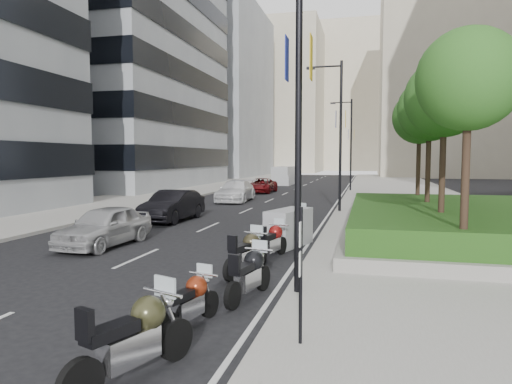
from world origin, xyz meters
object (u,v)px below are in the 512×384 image
(motorcycle_0, at_px, (135,338))
(motorcycle_1, at_px, (190,301))
(car_b, at_px, (172,206))
(motorcycle_5, at_px, (289,228))
(motorcycle_4, at_px, (273,241))
(parking_sign, at_px, (301,268))
(car_c, at_px, (236,191))
(car_a, at_px, (105,226))
(motorcycle_2, at_px, (250,274))
(delivery_van, at_px, (284,176))
(lamp_post_1, at_px, (338,128))
(car_d, at_px, (261,185))
(lamp_post_2, at_px, (349,140))
(lamp_post_0, at_px, (292,82))
(motorcycle_6, at_px, (295,221))
(motorcycle_3, at_px, (247,253))

(motorcycle_0, relative_size, motorcycle_1, 1.20)
(car_b, bearing_deg, motorcycle_5, -35.24)
(motorcycle_4, xyz_separation_m, car_b, (-6.93, 7.56, 0.23))
(parking_sign, distance_m, car_c, 27.08)
(parking_sign, height_order, car_a, parking_sign)
(motorcycle_0, relative_size, motorcycle_2, 1.06)
(motorcycle_2, distance_m, car_c, 24.08)
(car_b, relative_size, delivery_van, 0.89)
(parking_sign, relative_size, motorcycle_2, 1.13)
(lamp_post_1, relative_size, car_d, 1.82)
(car_a, relative_size, car_b, 0.91)
(lamp_post_2, xyz_separation_m, motorcycle_2, (-0.92, -35.36, -4.47))
(lamp_post_0, height_order, car_b, lamp_post_0)
(motorcycle_6, xyz_separation_m, car_d, (-6.82, 23.19, 0.07))
(delivery_van, bearing_deg, car_d, -85.51)
(delivery_van, bearing_deg, car_c, -85.60)
(car_d, bearing_deg, delivery_van, 91.50)
(motorcycle_3, relative_size, car_d, 0.45)
(parking_sign, distance_m, motorcycle_2, 3.20)
(motorcycle_0, distance_m, motorcycle_3, 6.41)
(lamp_post_0, bearing_deg, delivery_van, 100.36)
(delivery_van, bearing_deg, motorcycle_6, -75.41)
(motorcycle_1, xyz_separation_m, motorcycle_2, (0.66, 2.07, 0.06))
(lamp_post_1, height_order, motorcycle_0, lamp_post_1)
(motorcycle_1, bearing_deg, motorcycle_4, 10.65)
(lamp_post_2, bearing_deg, motorcycle_6, -92.66)
(motorcycle_0, height_order, delivery_van, delivery_van)
(lamp_post_2, xyz_separation_m, motorcycle_5, (-1.09, -28.83, -4.37))
(motorcycle_4, bearing_deg, delivery_van, 23.09)
(motorcycle_4, distance_m, car_c, 19.84)
(motorcycle_1, height_order, motorcycle_2, motorcycle_2)
(lamp_post_2, xyz_separation_m, car_c, (-7.97, -12.34, -4.26))
(lamp_post_0, height_order, motorcycle_4, lamp_post_0)
(motorcycle_5, xyz_separation_m, car_c, (-6.88, 16.49, 0.11))
(motorcycle_4, distance_m, car_a, 6.61)
(delivery_van, bearing_deg, motorcycle_0, -78.63)
(motorcycle_1, relative_size, car_d, 0.40)
(lamp_post_0, distance_m, motorcycle_6, 9.67)
(car_d, bearing_deg, parking_sign, -75.15)
(motorcycle_3, relative_size, car_c, 0.41)
(lamp_post_2, bearing_deg, motorcycle_0, -92.30)
(motorcycle_3, bearing_deg, lamp_post_1, 9.27)
(parking_sign, distance_m, car_a, 11.44)
(motorcycle_1, xyz_separation_m, motorcycle_5, (0.49, 8.60, 0.17))
(car_d, bearing_deg, motorcycle_3, -76.99)
(motorcycle_0, bearing_deg, motorcycle_1, 20.38)
(parking_sign, xyz_separation_m, motorcycle_0, (-2.24, -1.58, -0.80))
(lamp_post_0, xyz_separation_m, delivery_van, (-8.23, 45.03, -4.02))
(car_c, xyz_separation_m, car_d, (-0.08, 9.03, -0.11))
(motorcycle_5, height_order, delivery_van, delivery_van)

